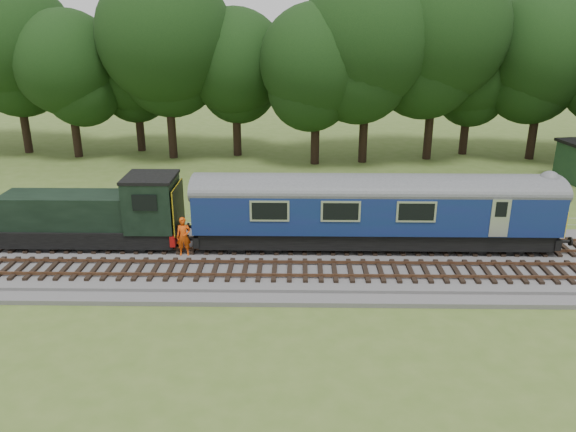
{
  "coord_description": "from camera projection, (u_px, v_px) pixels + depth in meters",
  "views": [
    {
      "loc": [
        -0.39,
        -25.28,
        11.62
      ],
      "look_at": [
        -0.84,
        1.4,
        2.0
      ],
      "focal_mm": 35.0,
      "sensor_mm": 36.0,
      "label": 1
    }
  ],
  "objects": [
    {
      "name": "track_south",
      "position": [
        305.0,
        270.0,
        26.07
      ],
      "size": [
        67.2,
        2.4,
        0.21
      ],
      "color": "black",
      "rests_on": "ballast"
    },
    {
      "name": "ballast",
      "position": [
        304.0,
        260.0,
        27.66
      ],
      "size": [
        70.0,
        7.0,
        0.35
      ],
      "primitive_type": "cube",
      "color": "#4C4C4F",
      "rests_on": "ground"
    },
    {
      "name": "shunter_loco",
      "position": [
        100.0,
        215.0,
        28.53
      ],
      "size": [
        8.91,
        2.6,
        3.38
      ],
      "color": "black",
      "rests_on": "ground"
    },
    {
      "name": "dmu_railcar",
      "position": [
        375.0,
        205.0,
        28.09
      ],
      "size": [
        18.05,
        2.86,
        3.88
      ],
      "color": "black",
      "rests_on": "ground"
    },
    {
      "name": "worker",
      "position": [
        184.0,
        236.0,
        27.56
      ],
      "size": [
        0.77,
        0.56,
        1.96
      ],
      "primitive_type": "imported",
      "rotation": [
        0.0,
        0.0,
        0.13
      ],
      "color": "#F14D0C",
      "rests_on": "ballast"
    },
    {
      "name": "ground",
      "position": [
        304.0,
        264.0,
        27.72
      ],
      "size": [
        120.0,
        120.0,
        0.0
      ],
      "primitive_type": "plane",
      "color": "#4C6726",
      "rests_on": "ground"
    },
    {
      "name": "tree_line",
      "position": [
        302.0,
        157.0,
        48.41
      ],
      "size": [
        70.0,
        8.0,
        18.0
      ],
      "primitive_type": null,
      "color": "black",
      "rests_on": "ground"
    },
    {
      "name": "fence",
      "position": [
        304.0,
        231.0,
        31.95
      ],
      "size": [
        64.0,
        0.12,
        1.0
      ],
      "primitive_type": null,
      "color": "#6B6054",
      "rests_on": "ground"
    },
    {
      "name": "track_north",
      "position": [
        304.0,
        245.0,
        28.89
      ],
      "size": [
        67.2,
        2.4,
        0.21
      ],
      "color": "black",
      "rests_on": "ballast"
    }
  ]
}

